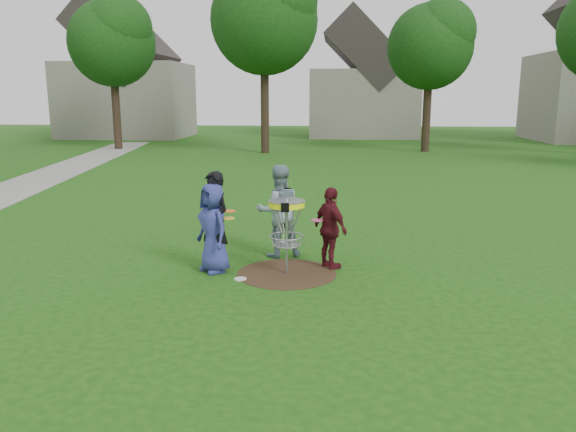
# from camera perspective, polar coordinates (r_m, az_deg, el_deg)

# --- Properties ---
(ground) EXTENTS (100.00, 100.00, 0.00)m
(ground) POSITION_cam_1_polar(r_m,az_deg,el_deg) (10.18, -0.14, -5.87)
(ground) COLOR #19470F
(ground) RESTS_ON ground
(dirt_patch) EXTENTS (1.80, 1.80, 0.01)m
(dirt_patch) POSITION_cam_1_polar(r_m,az_deg,el_deg) (10.17, -0.14, -5.85)
(dirt_patch) COLOR #47331E
(dirt_patch) RESTS_ON ground
(concrete_path) EXTENTS (7.75, 39.92, 0.02)m
(concrete_path) POSITION_cam_1_polar(r_m,az_deg,el_deg) (20.93, -26.54, 2.25)
(concrete_path) COLOR #9E9E99
(concrete_path) RESTS_ON ground
(player_blue) EXTENTS (0.92, 0.94, 1.63)m
(player_blue) POSITION_cam_1_polar(r_m,az_deg,el_deg) (10.18, -7.59, -1.20)
(player_blue) COLOR navy
(player_blue) RESTS_ON ground
(player_black) EXTENTS (0.79, 0.77, 1.83)m
(player_black) POSITION_cam_1_polar(r_m,az_deg,el_deg) (10.22, -7.48, -0.58)
(player_black) COLOR black
(player_black) RESTS_ON ground
(player_grey) EXTENTS (1.07, 0.94, 1.83)m
(player_grey) POSITION_cam_1_polar(r_m,az_deg,el_deg) (11.06, -0.97, 0.51)
(player_grey) COLOR gray
(player_grey) RESTS_ON ground
(player_maroon) EXTENTS (0.83, 0.94, 1.52)m
(player_maroon) POSITION_cam_1_polar(r_m,az_deg,el_deg) (10.33, 4.34, -1.24)
(player_maroon) COLOR #51121B
(player_maroon) RESTS_ON ground
(disc_on_grass) EXTENTS (0.22, 0.22, 0.02)m
(disc_on_grass) POSITION_cam_1_polar(r_m,az_deg,el_deg) (9.89, -4.86, -6.39)
(disc_on_grass) COLOR white
(disc_on_grass) RESTS_ON ground
(disc_golf_basket) EXTENTS (0.66, 0.67, 1.38)m
(disc_golf_basket) POSITION_cam_1_polar(r_m,az_deg,el_deg) (9.91, -0.14, -0.26)
(disc_golf_basket) COLOR #9EA0A5
(disc_golf_basket) RESTS_ON ground
(held_discs) EXTENTS (1.80, 1.05, 0.21)m
(held_discs) POSITION_cam_1_polar(r_m,az_deg,el_deg) (10.25, -2.44, 0.30)
(held_discs) COLOR yellow
(held_discs) RESTS_ON ground
(tree_row) EXTENTS (51.20, 17.42, 9.90)m
(tree_row) POSITION_cam_1_polar(r_m,az_deg,el_deg) (30.47, 4.14, 17.90)
(tree_row) COLOR #38281C
(tree_row) RESTS_ON ground
(house_row) EXTENTS (44.50, 10.65, 11.62)m
(house_row) POSITION_cam_1_polar(r_m,az_deg,el_deg) (42.90, 10.24, 13.31)
(house_row) COLOR gray
(house_row) RESTS_ON ground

